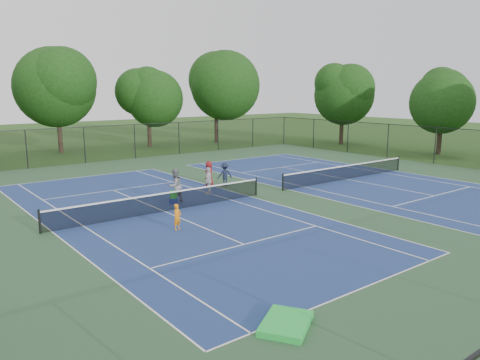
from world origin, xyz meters
TOP-DOWN VIEW (x-y plane):
  - ground at (0.00, 0.00)m, footprint 140.00×140.00m
  - court_pad at (0.00, 0.00)m, footprint 36.00×36.00m
  - tennis_court_left at (-7.00, 0.00)m, footprint 12.00×23.83m
  - tennis_court_right at (7.00, 0.00)m, footprint 12.00×23.83m
  - perimeter_fence at (0.00, 0.00)m, footprint 36.08×36.08m
  - tree_back_b at (-4.00, 26.00)m, footprint 7.60×7.60m
  - tree_back_c at (5.00, 25.00)m, footprint 6.00×6.00m
  - tree_back_d at (13.00, 24.00)m, footprint 7.80×7.80m
  - tree_side_e at (23.00, 14.00)m, footprint 6.60×6.60m
  - tree_side_f at (24.00, 3.00)m, footprint 5.80×5.80m
  - child_player at (-8.05, -3.04)m, footprint 0.49×0.41m
  - instructor at (-5.59, 1.37)m, footprint 1.04×0.89m
  - bystander_a at (-3.00, 1.98)m, footprint 0.96×0.92m
  - bystander_b at (-0.90, 3.26)m, footprint 1.08×0.78m
  - bystander_c at (-1.65, 3.91)m, footprint 0.93×0.85m
  - ball_crate at (-5.82, 1.18)m, footprint 0.45×0.37m
  - ball_hopper at (-5.82, 1.18)m, footprint 0.41×0.37m
  - green_tarp at (-10.19, -12.16)m, footprint 1.92×1.78m

SIDE VIEW (x-z plane):
  - ground at x=0.00m, z-range 0.00..0.00m
  - court_pad at x=0.00m, z-range 0.00..0.01m
  - green_tarp at x=-10.19m, z-range 0.01..0.19m
  - tennis_court_left at x=-7.00m, z-range -0.44..0.63m
  - tennis_court_right at x=7.00m, z-range -0.44..0.63m
  - ball_crate at x=-5.82m, z-range 0.00..0.31m
  - ball_hopper at x=-5.82m, z-range 0.31..0.71m
  - child_player at x=-8.05m, z-range 0.00..1.16m
  - bystander_b at x=-0.90m, z-range 0.00..1.50m
  - bystander_c at x=-1.65m, z-range 0.00..1.59m
  - bystander_a at x=-3.00m, z-range 0.00..1.60m
  - instructor at x=-5.59m, z-range 0.00..1.85m
  - perimeter_fence at x=0.00m, z-range 0.09..3.11m
  - tree_side_f at x=24.00m, z-range 1.19..9.31m
  - tree_back_c at x=5.00m, z-range 1.28..9.68m
  - tree_side_e at x=23.00m, z-range 1.37..10.25m
  - tree_back_b at x=-4.00m, z-range 1.58..11.61m
  - tree_back_d at x=13.00m, z-range 1.64..12.01m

